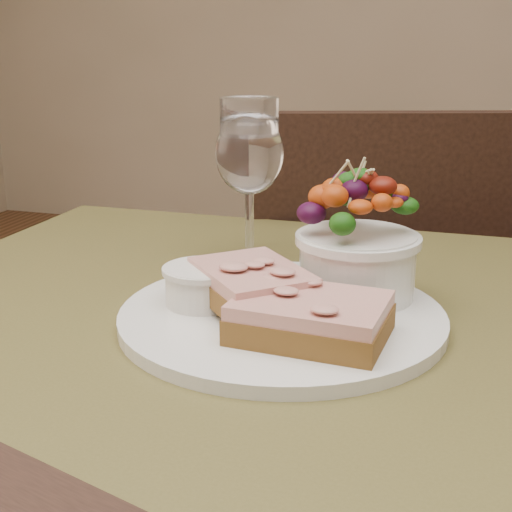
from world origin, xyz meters
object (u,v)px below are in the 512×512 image
(wine_glass, at_px, (249,159))
(dinner_plate, at_px, (282,317))
(sandwich_back, at_px, (252,284))
(cafe_table, at_px, (248,434))
(salad_bowl, at_px, (358,236))
(ramekin, at_px, (203,283))
(chair_far, at_px, (361,428))
(sandwich_front, at_px, (311,318))

(wine_glass, bearing_deg, dinner_plate, -62.53)
(dinner_plate, height_order, sandwich_back, sandwich_back)
(dinner_plate, xyz_separation_m, wine_glass, (-0.08, 0.16, 0.12))
(cafe_table, relative_size, salad_bowl, 6.30)
(cafe_table, distance_m, sandwich_back, 0.14)
(dinner_plate, distance_m, ramekin, 0.08)
(chair_far, bearing_deg, sandwich_back, 69.29)
(dinner_plate, bearing_deg, sandwich_back, -171.91)
(dinner_plate, relative_size, sandwich_back, 2.12)
(sandwich_front, bearing_deg, salad_bowl, 83.92)
(sandwich_back, xyz_separation_m, salad_bowl, (0.09, 0.07, 0.04))
(chair_far, bearing_deg, salad_bowl, 77.92)
(chair_far, bearing_deg, sandwich_front, 75.13)
(ramekin, xyz_separation_m, salad_bowl, (0.13, 0.06, 0.04))
(cafe_table, distance_m, dinner_plate, 0.11)
(cafe_table, height_order, sandwich_back, sandwich_back)
(chair_far, relative_size, sandwich_back, 6.40)
(cafe_table, distance_m, chair_far, 0.73)
(dinner_plate, relative_size, ramekin, 4.29)
(ramekin, distance_m, salad_bowl, 0.15)
(cafe_table, bearing_deg, chair_far, 88.51)
(dinner_plate, bearing_deg, sandwich_front, -52.30)
(dinner_plate, bearing_deg, salad_bowl, 46.83)
(sandwich_front, bearing_deg, wine_glass, 124.11)
(ramekin, height_order, wine_glass, wine_glass)
(chair_far, distance_m, dinner_plate, 0.76)
(chair_far, height_order, sandwich_back, chair_far)
(chair_far, relative_size, ramekin, 12.98)
(sandwich_front, xyz_separation_m, wine_glass, (-0.12, 0.20, 0.09))
(dinner_plate, relative_size, sandwich_front, 2.28)
(ramekin, bearing_deg, dinner_plate, 2.78)
(dinner_plate, bearing_deg, cafe_table, -124.61)
(sandwich_back, height_order, ramekin, sandwich_back)
(sandwich_front, xyz_separation_m, salad_bowl, (0.02, 0.11, 0.04))
(dinner_plate, height_order, wine_glass, wine_glass)
(dinner_plate, distance_m, sandwich_back, 0.04)
(dinner_plate, height_order, ramekin, ramekin)
(sandwich_front, height_order, salad_bowl, salad_bowl)
(chair_far, height_order, wine_glass, wine_glass)
(cafe_table, bearing_deg, wine_glass, 107.26)
(cafe_table, xyz_separation_m, chair_far, (0.02, 0.64, -0.36))
(chair_far, xyz_separation_m, dinner_plate, (0.01, -0.61, 0.46))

